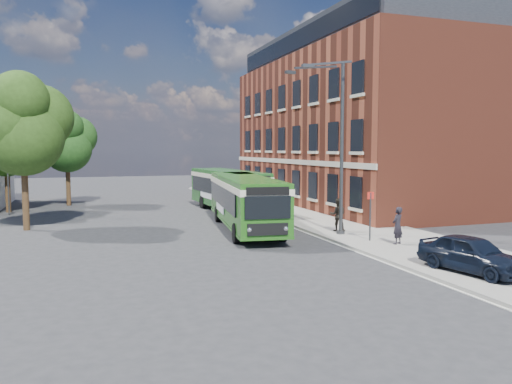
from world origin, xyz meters
name	(u,v)px	position (x,y,z in m)	size (l,w,h in m)	color
ground	(235,236)	(0.00, 0.00, 0.00)	(120.00, 120.00, 0.00)	#2C2C2F
pavement	(296,211)	(7.00, 8.00, 0.07)	(6.00, 48.00, 0.15)	gray
kerb_line	(256,214)	(3.95, 8.00, 0.01)	(0.12, 48.00, 0.01)	beige
brick_office	(354,120)	(14.00, 12.00, 6.97)	(12.10, 26.00, 14.20)	maroon
flagpole	(7,144)	(-12.45, 13.00, 4.94)	(0.95, 0.10, 9.00)	#36383B
street_lamp	(336,145)	(4.84, -2.00, 4.79)	(2.96, 2.38, 9.00)	#36383B
bus_stop_sign	(370,213)	(5.60, -4.20, 1.51)	(0.35, 0.08, 2.52)	#36383B
bus_front	(245,197)	(1.15, 1.93, 1.83)	(4.13, 12.30, 3.02)	#225B17
bus_rear	(228,187)	(2.45, 10.05, 1.83)	(3.28, 10.91, 3.02)	#1D541D
parked_car	(472,254)	(5.70, -10.84, 0.83)	(1.61, 4.00, 1.36)	black
pedestrian_a	(397,226)	(6.31, -5.42, 1.03)	(0.64, 0.42, 1.76)	black
pedestrian_b	(338,215)	(5.46, -1.18, 1.04)	(0.87, 0.68, 1.79)	black
tree_left	(24,124)	(-10.61, 5.59, 5.98)	(5.22, 4.96, 8.81)	#3A2515
tree_mid	(7,143)	(-12.72, 14.75, 5.05)	(4.41, 4.19, 7.45)	#3A2515
tree_right	(68,141)	(-8.70, 18.01, 5.22)	(4.56, 4.33, 7.70)	#3A2515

